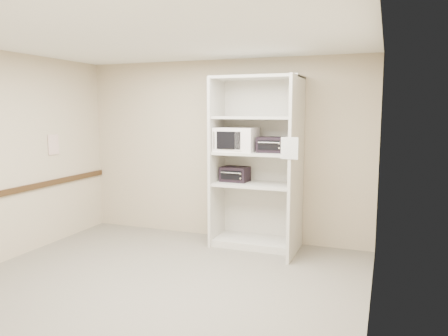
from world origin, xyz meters
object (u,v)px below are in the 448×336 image
(toaster_oven_upper, at_px, (271,145))
(toaster_oven_lower, at_px, (235,174))
(shelving_unit, at_px, (260,169))
(microwave, at_px, (236,139))

(toaster_oven_upper, xyz_separation_m, toaster_oven_lower, (-0.55, 0.07, -0.45))
(shelving_unit, distance_m, toaster_oven_lower, 0.40)
(microwave, xyz_separation_m, toaster_oven_upper, (0.50, 0.03, -0.06))
(toaster_oven_upper, relative_size, toaster_oven_lower, 0.97)
(shelving_unit, xyz_separation_m, microwave, (-0.33, -0.05, 0.41))
(shelving_unit, bearing_deg, toaster_oven_upper, -7.13)
(shelving_unit, bearing_deg, toaster_oven_lower, 172.57)
(shelving_unit, height_order, microwave, shelving_unit)
(shelving_unit, distance_m, microwave, 0.53)
(toaster_oven_lower, bearing_deg, shelving_unit, -4.34)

